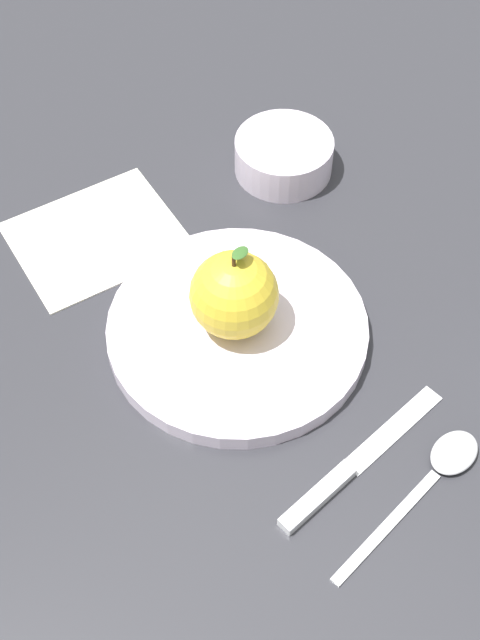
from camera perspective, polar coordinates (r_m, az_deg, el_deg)
The scene contains 7 objects.
ground_plane at distance 0.80m, azimuth 1.54°, elevation -2.19°, with size 2.40×2.40×0.00m, color #2D2D33.
dinner_plate at distance 0.81m, azimuth 0.00°, elevation -0.43°, with size 0.24×0.24×0.02m.
apple at distance 0.77m, azimuth -0.48°, elevation 1.57°, with size 0.08×0.08×0.09m.
side_bowl at distance 0.95m, azimuth 2.87°, elevation 10.80°, with size 0.10×0.10×0.04m.
knife at distance 0.74m, azimuth 7.07°, elevation -9.60°, with size 0.19×0.04×0.01m.
spoon at distance 0.75m, azimuth 12.83°, elevation -9.40°, with size 0.18×0.04×0.01m.
linen_napkin at distance 0.90m, azimuth -9.23°, elevation 5.46°, with size 0.14×0.16×0.00m, color silver.
Camera 1 is at (-0.36, -0.28, 0.66)m, focal length 49.26 mm.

